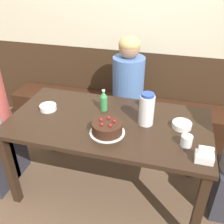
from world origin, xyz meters
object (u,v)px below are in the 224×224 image
at_px(birthday_cake, 107,128).
at_px(soju_bottle, 104,101).
at_px(water_pitcher, 147,109).
at_px(bowl_soup_white, 182,125).
at_px(person_teal_shirt, 128,99).
at_px(glass_water_tall, 187,141).
at_px(bowl_rice_small, 48,107).
at_px(glass_tumbler_short, 144,102).
at_px(bench_seat, 129,119).
at_px(napkin_holder, 205,156).

relative_size(birthday_cake, soju_bottle, 1.40).
relative_size(water_pitcher, soju_bottle, 1.39).
height_order(bowl_soup_white, person_teal_shirt, person_teal_shirt).
distance_m(water_pitcher, glass_water_tall, 0.36).
bearing_deg(person_teal_shirt, bowl_rice_small, -40.45).
distance_m(bowl_rice_small, glass_tumbler_short, 0.80).
distance_m(bench_seat, glass_water_tall, 1.26).
bearing_deg(bench_seat, bowl_rice_small, -123.19).
bearing_deg(birthday_cake, soju_bottle, 111.17).
relative_size(soju_bottle, bowl_soup_white, 1.28).
bearing_deg(soju_bottle, glass_water_tall, -24.34).
xyz_separation_m(napkin_holder, bowl_soup_white, (-0.14, 0.33, -0.02)).
relative_size(water_pitcher, bowl_rice_small, 1.86).
xyz_separation_m(napkin_holder, bowl_rice_small, (-1.21, 0.31, -0.02)).
xyz_separation_m(water_pitcher, person_teal_shirt, (-0.27, 0.62, -0.28)).
bearing_deg(glass_tumbler_short, glass_water_tall, -51.63).
xyz_separation_m(bench_seat, bowl_soup_white, (0.54, -0.78, 0.53)).
bearing_deg(bowl_rice_small, bowl_soup_white, 1.43).
relative_size(napkin_holder, bowl_soup_white, 0.78).
bearing_deg(bowl_soup_white, person_teal_shirt, 131.37).
xyz_separation_m(bench_seat, glass_tumbler_short, (0.23, -0.54, 0.54)).
xyz_separation_m(water_pitcher, bowl_rice_small, (-0.80, -0.01, -0.10)).
xyz_separation_m(glass_tumbler_short, person_teal_shirt, (-0.21, 0.37, -0.19)).
height_order(soju_bottle, glass_tumbler_short, soju_bottle).
height_order(soju_bottle, napkin_holder, soju_bottle).
xyz_separation_m(soju_bottle, glass_tumbler_short, (0.31, 0.15, -0.05)).
xyz_separation_m(bench_seat, person_teal_shirt, (0.01, -0.17, 0.35)).
height_order(water_pitcher, bowl_soup_white, water_pitcher).
distance_m(bowl_rice_small, glass_water_tall, 1.12).
relative_size(napkin_holder, glass_tumbler_short, 1.53).
xyz_separation_m(bench_seat, birthday_cake, (0.03, -0.98, 0.55)).
distance_m(birthday_cake, glass_tumbler_short, 0.49).
relative_size(bench_seat, birthday_cake, 10.82).
xyz_separation_m(napkin_holder, glass_tumbler_short, (-0.46, 0.57, -0.00)).
xyz_separation_m(water_pitcher, glass_tumbler_short, (-0.05, 0.26, -0.09)).
xyz_separation_m(bowl_soup_white, glass_tumbler_short, (-0.32, 0.24, 0.02)).
relative_size(bench_seat, water_pitcher, 10.89).
relative_size(bench_seat, bowl_soup_white, 19.37).
distance_m(glass_water_tall, person_teal_shirt, 1.01).
bearing_deg(napkin_holder, person_teal_shirt, 125.71).
relative_size(birthday_cake, water_pitcher, 1.01).
bearing_deg(bowl_rice_small, soju_bottle, 14.90).
relative_size(bowl_soup_white, bowl_rice_small, 1.05).
height_order(soju_bottle, bowl_soup_white, soju_bottle).
distance_m(bench_seat, bowl_rice_small, 1.09).
relative_size(bench_seat, glass_tumbler_short, 38.12).
bearing_deg(bowl_soup_white, birthday_cake, -157.74).
xyz_separation_m(bench_seat, bowl_rice_small, (-0.52, -0.80, 0.53)).
bearing_deg(birthday_cake, napkin_holder, -10.86).
xyz_separation_m(napkin_holder, person_teal_shirt, (-0.67, 0.94, -0.19)).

